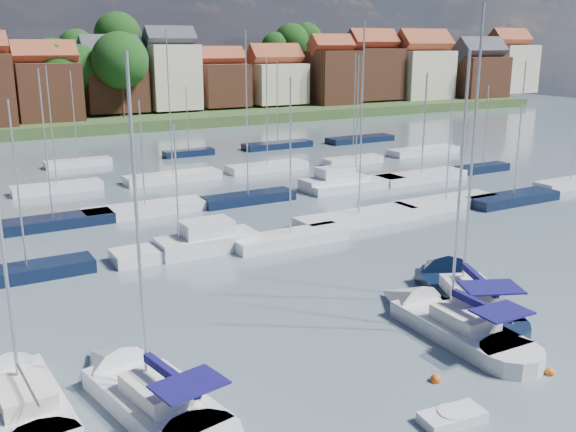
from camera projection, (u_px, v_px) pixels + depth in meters
ground at (179, 189)px, 64.36m from camera, size 260.00×260.00×0.00m
sailboat_left at (139, 389)px, 26.42m from camera, size 4.95×11.46×15.12m
sailboat_centre at (439, 320)px, 33.08m from camera, size 3.19×11.16×15.10m
sailboat_navy at (455, 289)px, 37.20m from camera, size 8.23×12.98×17.56m
sailboat_far at (18, 394)px, 26.09m from camera, size 3.45×10.68×13.99m
tender at (452, 417)px, 24.72m from camera, size 2.67×1.45×0.55m
buoy_c at (436, 381)px, 27.74m from camera, size 0.48×0.48×0.48m
buoy_d at (549, 374)px, 28.35m from camera, size 0.43×0.43×0.43m
buoy_e at (431, 282)px, 39.23m from camera, size 0.44×0.44×0.44m
marina_field at (215, 192)px, 61.09m from camera, size 79.62×41.41×15.93m
far_shore_town at (40, 87)px, 141.86m from camera, size 212.46×90.00×22.27m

